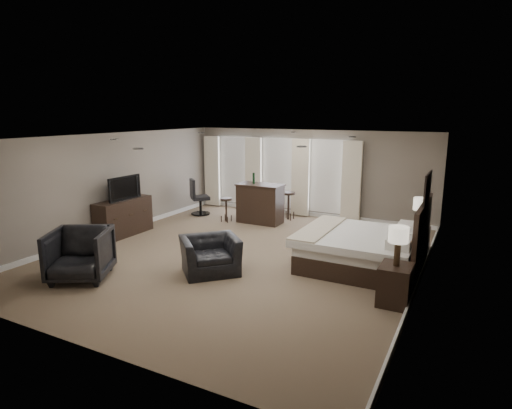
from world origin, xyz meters
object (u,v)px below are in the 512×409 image
at_px(bar_stool_right, 288,206).
at_px(desk_chair, 200,197).
at_px(armchair_near, 210,249).
at_px(lamp_near, 398,246).
at_px(lamp_far, 420,213).
at_px(armchair_far, 80,252).
at_px(bar_counter, 260,203).
at_px(bar_stool_left, 226,210).
at_px(dresser, 124,217).
at_px(nightstand_far, 418,241).
at_px(bed, 364,233).
at_px(tv, 122,197).
at_px(nightstand_near, 395,285).

bearing_deg(bar_stool_right, desk_chair, -165.35).
xyz_separation_m(armchair_near, desk_chair, (-2.97, 3.95, 0.08)).
bearing_deg(lamp_near, armchair_near, -176.54).
distance_m(lamp_far, bar_stool_right, 4.14).
bearing_deg(armchair_far, bar_counter, 49.22).
bearing_deg(bar_stool_left, armchair_far, -91.99).
height_order(dresser, bar_stool_right, dresser).
bearing_deg(nightstand_far, dresser, -164.46).
bearing_deg(bar_stool_left, lamp_near, -32.36).
relative_size(bed, desk_chair, 2.05).
height_order(lamp_far, armchair_far, lamp_far).
bearing_deg(armchair_far, lamp_far, 10.43).
bearing_deg(tv, armchair_near, -109.08).
bearing_deg(lamp_near, bar_stool_right, 130.67).
bearing_deg(armchair_far, desk_chair, 71.20).
bearing_deg(dresser, nightstand_far, 15.54).
distance_m(lamp_near, bar_counter, 5.75).
xyz_separation_m(nightstand_far, bar_stool_left, (-5.29, 0.45, 0.05)).
relative_size(lamp_far, bar_counter, 0.53).
relative_size(armchair_far, bar_stool_right, 1.31).
bearing_deg(desk_chair, nightstand_near, -167.10).
bearing_deg(nightstand_near, bar_stool_left, 147.64).
bearing_deg(nightstand_far, nightstand_near, -90.00).
bearing_deg(nightstand_near, dresser, 171.97).
distance_m(lamp_far, desk_chair, 6.52).
relative_size(nightstand_far, tv, 0.56).
xyz_separation_m(lamp_near, bar_stool_right, (-3.81, 4.43, -0.58)).
bearing_deg(tv, armchair_far, -150.89).
bearing_deg(bar_counter, tv, -132.93).
xyz_separation_m(bed, desk_chair, (-5.57, 2.29, -0.17)).
distance_m(bed, bar_counter, 4.16).
distance_m(bed, desk_chair, 6.02).
relative_size(lamp_far, armchair_near, 0.62).
distance_m(dresser, bar_stool_left, 2.88).
height_order(armchair_near, bar_counter, bar_counter).
height_order(dresser, bar_stool_left, dresser).
bearing_deg(dresser, bar_counter, 47.07).
height_order(bar_stool_left, bar_stool_right, bar_stool_right).
distance_m(nightstand_far, bar_stool_left, 5.31).
distance_m(nightstand_far, desk_chair, 6.52).
bearing_deg(bar_stool_right, bar_counter, -128.19).
distance_m(lamp_far, armchair_far, 7.11).
relative_size(armchair_far, bar_stool_left, 1.54).
bearing_deg(tv, dresser, 0.00).
bearing_deg(armchair_far, nightstand_near, -12.60).
height_order(bed, nightstand_near, bed).
height_order(lamp_far, tv, lamp_far).
bearing_deg(dresser, lamp_far, 15.54).
relative_size(lamp_near, bar_counter, 0.51).
distance_m(nightstand_far, dresser, 7.18).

